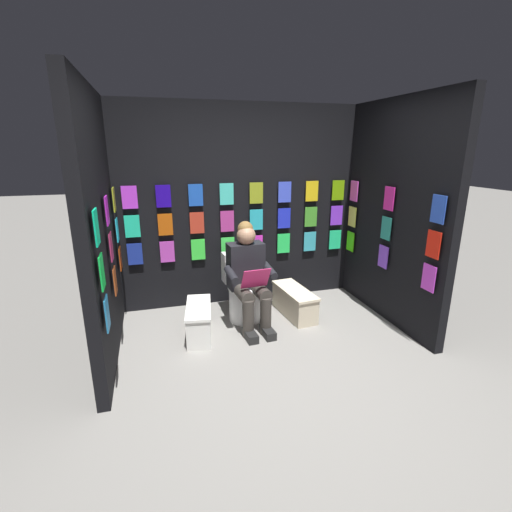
{
  "coord_description": "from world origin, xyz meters",
  "views": [
    {
      "loc": [
        1.07,
        2.63,
        1.97
      ],
      "look_at": [
        0.04,
        -1.02,
        0.85
      ],
      "focal_mm": 25.94,
      "sensor_mm": 36.0,
      "label": 1
    }
  ],
  "objects_px": {
    "toilet": "(243,291)",
    "person_reading": "(249,276)",
    "comic_longbox_near": "(294,302)",
    "comic_longbox_far": "(199,321)"
  },
  "relations": [
    {
      "from": "person_reading",
      "to": "comic_longbox_far",
      "type": "relative_size",
      "value": 1.72
    },
    {
      "from": "person_reading",
      "to": "comic_longbox_near",
      "type": "relative_size",
      "value": 1.54
    },
    {
      "from": "toilet",
      "to": "comic_longbox_near",
      "type": "height_order",
      "value": "toilet"
    },
    {
      "from": "person_reading",
      "to": "comic_longbox_far",
      "type": "height_order",
      "value": "person_reading"
    },
    {
      "from": "person_reading",
      "to": "comic_longbox_far",
      "type": "bearing_deg",
      "value": 5.84
    },
    {
      "from": "comic_longbox_near",
      "to": "comic_longbox_far",
      "type": "distance_m",
      "value": 1.2
    },
    {
      "from": "person_reading",
      "to": "comic_longbox_near",
      "type": "distance_m",
      "value": 0.75
    },
    {
      "from": "toilet",
      "to": "comic_longbox_far",
      "type": "distance_m",
      "value": 0.68
    },
    {
      "from": "toilet",
      "to": "person_reading",
      "type": "relative_size",
      "value": 0.65
    },
    {
      "from": "toilet",
      "to": "person_reading",
      "type": "xyz_separation_m",
      "value": [
        -0.01,
        0.23,
        0.27
      ]
    }
  ]
}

